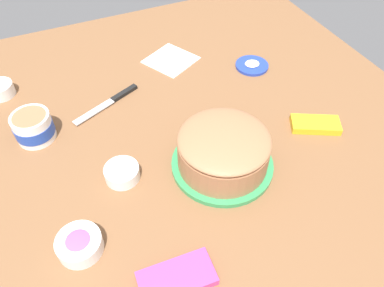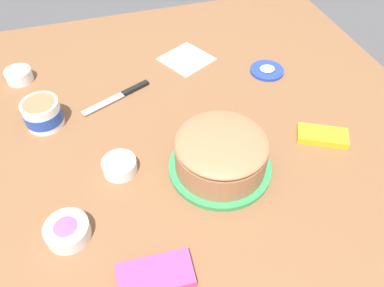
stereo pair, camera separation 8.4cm
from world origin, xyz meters
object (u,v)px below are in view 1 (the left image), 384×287
(spreading_knife, at_px, (112,101))
(frosted_cake, at_px, (223,152))
(frosting_tub, at_px, (33,127))
(candy_box_upper, at_px, (177,278))
(candy_box_lower, at_px, (315,124))
(paper_napkin, at_px, (171,60))
(sprinkle_bowl_yellow, at_px, (0,89))
(sprinkle_bowl_pink, at_px, (122,173))
(sprinkle_bowl_rainbow, at_px, (79,244))
(frosting_tub_lid, at_px, (252,65))

(spreading_knife, bearing_deg, frosted_cake, 117.73)
(frosting_tub, relative_size, candy_box_upper, 0.69)
(candy_box_lower, height_order, paper_napkin, candy_box_lower)
(candy_box_lower, bearing_deg, sprinkle_bowl_yellow, -5.47)
(frosted_cake, bearing_deg, candy_box_lower, -176.49)
(sprinkle_bowl_pink, distance_m, sprinkle_bowl_rainbow, 0.21)
(spreading_knife, xyz_separation_m, candy_box_upper, (0.03, 0.60, 0.00))
(frosted_cake, relative_size, candy_box_lower, 1.94)
(frosted_cake, relative_size, sprinkle_bowl_rainbow, 2.68)
(candy_box_upper, bearing_deg, candy_box_lower, -151.52)
(frosting_tub, height_order, sprinkle_bowl_yellow, frosting_tub)
(spreading_knife, xyz_separation_m, candy_box_lower, (-0.50, 0.35, 0.00))
(sprinkle_bowl_pink, height_order, paper_napkin, sprinkle_bowl_pink)
(paper_napkin, bearing_deg, spreading_knife, 28.13)
(sprinkle_bowl_yellow, bearing_deg, sprinkle_bowl_rainbow, 100.02)
(frosting_tub, height_order, frosting_tub_lid, frosting_tub)
(frosted_cake, height_order, sprinkle_bowl_yellow, frosted_cake)
(sprinkle_bowl_rainbow, relative_size, candy_box_lower, 0.72)
(sprinkle_bowl_rainbow, bearing_deg, frosting_tub, -84.63)
(frosting_tub_lid, bearing_deg, frosted_cake, 49.82)
(spreading_knife, distance_m, sprinkle_bowl_yellow, 0.35)
(frosted_cake, distance_m, sprinkle_bowl_pink, 0.26)
(frosting_tub, xyz_separation_m, frosting_tub_lid, (-0.72, -0.04, -0.03))
(sprinkle_bowl_pink, xyz_separation_m, sprinkle_bowl_rainbow, (0.14, 0.15, 0.00))
(spreading_knife, bearing_deg, frosting_tub_lid, 178.12)
(frosting_tub_lid, xyz_separation_m, paper_napkin, (0.24, -0.15, -0.00))
(sprinkle_bowl_pink, relative_size, sprinkle_bowl_rainbow, 0.89)
(frosted_cake, distance_m, frosting_tub_lid, 0.46)
(frosting_tub_lid, xyz_separation_m, candy_box_lower, (-0.02, 0.33, 0.00))
(frosted_cake, xyz_separation_m, frosting_tub_lid, (-0.29, -0.35, -0.05))
(spreading_knife, distance_m, candy_box_lower, 0.61)
(sprinkle_bowl_rainbow, bearing_deg, spreading_knife, -113.66)
(frosting_tub_lid, bearing_deg, frosting_tub, 3.51)
(spreading_knife, height_order, sprinkle_bowl_pink, sprinkle_bowl_pink)
(sprinkle_bowl_yellow, distance_m, paper_napkin, 0.56)
(sprinkle_bowl_rainbow, distance_m, paper_napkin, 0.73)
(frosting_tub, xyz_separation_m, paper_napkin, (-0.48, -0.19, -0.04))
(frosted_cake, xyz_separation_m, sprinkle_bowl_yellow, (0.50, -0.54, -0.03))
(sprinkle_bowl_yellow, height_order, sprinkle_bowl_pink, sprinkle_bowl_yellow)
(frosting_tub, bearing_deg, spreading_knife, -165.52)
(sprinkle_bowl_pink, bearing_deg, frosted_cake, 164.42)
(frosting_tub, relative_size, spreading_knife, 0.48)
(sprinkle_bowl_rainbow, xyz_separation_m, candy_box_lower, (-0.70, -0.10, -0.01))
(sprinkle_bowl_pink, xyz_separation_m, paper_napkin, (-0.30, -0.43, -0.02))
(frosting_tub_lid, xyz_separation_m, sprinkle_bowl_rainbow, (0.68, 0.43, 0.02))
(frosting_tub_lid, height_order, sprinkle_bowl_yellow, sprinkle_bowl_yellow)
(spreading_knife, bearing_deg, paper_napkin, -151.87)
(candy_box_upper, bearing_deg, sprinkle_bowl_yellow, -67.42)
(frosting_tub, bearing_deg, sprinkle_bowl_rainbow, 95.37)
(sprinkle_bowl_pink, relative_size, paper_napkin, 0.59)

